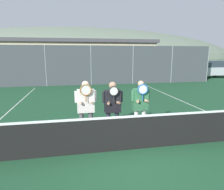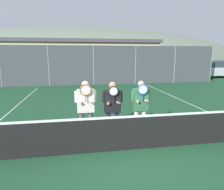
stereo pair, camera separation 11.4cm
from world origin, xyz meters
name	(u,v)px [view 1 (the left image)]	position (x,y,z in m)	size (l,w,h in m)	color
ground_plane	(130,150)	(0.00, 0.00, 0.00)	(120.00, 120.00, 0.00)	#1E4C2D
hill_distant	(78,62)	(0.00, 60.00, 0.00)	(103.66, 57.59, 20.16)	slate
clubhouse_building	(77,58)	(-1.04, 19.26, 2.08)	(18.16, 5.50, 4.12)	beige
fence_back	(91,65)	(0.00, 11.83, 1.61)	(21.64, 0.06, 3.23)	gray
tennis_net	(130,132)	(0.00, 0.00, 0.50)	(11.74, 0.09, 1.06)	gray
court_line_right_sideline	(204,111)	(4.37, 3.00, 0.00)	(0.05, 16.00, 0.01)	white
player_leftmost	(86,105)	(-1.11, 0.90, 1.07)	(0.63, 0.34, 1.78)	#56565B
player_center_left	(113,105)	(-0.33, 0.80, 1.05)	(0.61, 0.34, 1.75)	#232838
player_center_right	(140,104)	(0.56, 0.85, 1.03)	(0.58, 0.34, 1.76)	white
car_far_left	(6,72)	(-7.37, 14.53, 0.96)	(4.47, 2.10, 1.89)	slate
car_left_of_center	(67,72)	(-2.10, 14.87, 0.87)	(4.79, 2.02, 1.69)	#285638
car_center	(121,71)	(3.18, 14.62, 0.87)	(4.51, 2.02, 1.69)	black
car_right_of_center	(167,70)	(8.34, 14.94, 0.89)	(4.52, 2.09, 1.73)	navy
car_far_right	(210,69)	(13.36, 14.82, 0.93)	(4.25, 2.05, 1.83)	#B2B7BC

